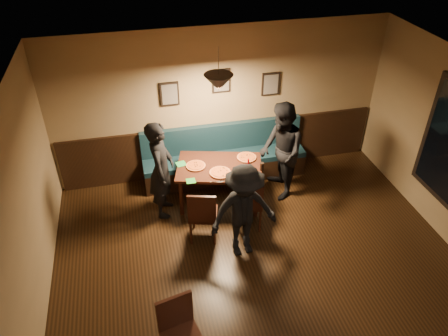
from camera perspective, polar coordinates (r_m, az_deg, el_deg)
name	(u,v)px	position (r m, az deg, el deg)	size (l,w,h in m)	color
floor	(280,315)	(6.07, 7.44, -18.71)	(7.00, 7.00, 0.00)	black
ceiling	(302,131)	(4.18, 10.29, 4.84)	(7.00, 7.00, 0.00)	silver
wall_back	(221,104)	(7.78, -0.41, 8.48)	(6.00, 6.00, 0.00)	#8C704F
wall_left	(8,286)	(4.99, -26.65, -13.76)	(7.00, 7.00, 0.00)	#8C704F
wainscot	(221,147)	(8.20, -0.34, 2.74)	(5.88, 0.06, 1.00)	black
booth_bench	(225,155)	(7.97, 0.09, 1.74)	(3.00, 0.60, 1.00)	#0F232D
picture_left	(170,94)	(7.50, -7.19, 9.67)	(0.32, 0.04, 0.42)	black
picture_center	(221,81)	(7.57, -0.38, 11.44)	(0.32, 0.04, 0.42)	black
picture_right	(271,84)	(7.86, 6.16, 10.96)	(0.32, 0.04, 0.42)	black
pendant_lamp	(219,83)	(6.50, -0.72, 11.20)	(0.44, 0.44, 0.25)	black
dining_table	(219,184)	(7.45, -0.62, -2.13)	(1.40, 0.90, 0.75)	#32160E
chair_near_left	(203,213)	(6.70, -2.75, -5.94)	(0.43, 0.43, 0.96)	#33180E
chair_near_right	(250,200)	(6.94, 3.44, -4.25)	(0.43, 0.43, 0.97)	black
diner_left	(161,170)	(7.03, -8.29, -0.23)	(0.63, 0.41, 1.72)	black
diner_right	(281,152)	(7.42, 7.54, 2.14)	(0.86, 0.67, 1.76)	black
diner_front	(244,212)	(6.26, 2.61, -5.81)	(1.01, 0.58, 1.56)	black
pizza_a	(196,166)	(7.22, -3.74, 0.30)	(0.33, 0.33, 0.04)	#C46325
pizza_b	(220,173)	(7.04, -0.52, -0.60)	(0.35, 0.35, 0.04)	orange
pizza_c	(247,157)	(7.42, 3.00, 1.41)	(0.33, 0.33, 0.04)	#C17924
soda_glass	(262,167)	(7.12, 5.01, 0.19)	(0.07, 0.07, 0.14)	black
tabasco_bottle	(248,161)	(7.26, 3.24, 0.93)	(0.03, 0.03, 0.12)	#90040B
napkin_a	(181,164)	(7.31, -5.69, 0.54)	(0.16, 0.16, 0.01)	#227F36
napkin_b	(191,181)	(6.90, -4.40, -1.71)	(0.15, 0.15, 0.01)	#228024
cutlery_set	(220,181)	(6.87, -0.48, -1.77)	(0.02, 0.19, 0.00)	silver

